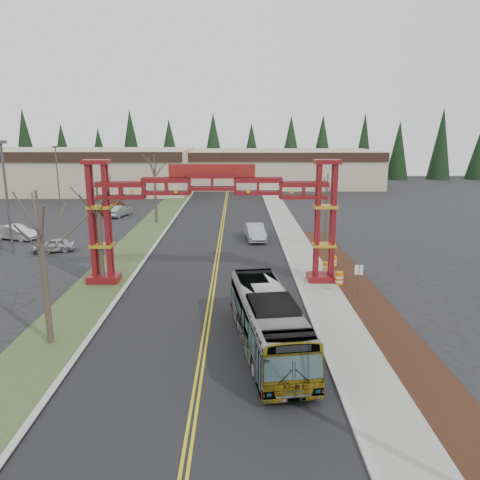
{
  "coord_description": "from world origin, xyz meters",
  "views": [
    {
      "loc": [
        1.74,
        -14.67,
        10.87
      ],
      "look_at": [
        1.93,
        15.74,
        3.72
      ],
      "focal_mm": 35.0,
      "sensor_mm": 36.0,
      "label": 1
    }
  ],
  "objects_px": {
    "parked_car_near_b": "(16,232)",
    "bare_tree_right_far": "(327,195)",
    "bare_tree_median_far": "(154,170)",
    "gateway_arch": "(212,201)",
    "retail_building_east": "(278,168)",
    "light_pole_far": "(57,171)",
    "transit_bus": "(268,322)",
    "street_sign": "(359,275)",
    "silver_sedan": "(255,232)",
    "parked_car_far_a": "(119,211)",
    "parked_car_near_a": "(54,245)",
    "bare_tree_median_mid": "(98,212)",
    "parked_car_mid_a": "(113,207)",
    "retail_building_west": "(64,170)",
    "barrel_south": "(339,279)",
    "bare_tree_median_near": "(40,235)",
    "barrel_mid": "(326,268)",
    "barrel_north": "(334,262)",
    "light_pole_near": "(6,189)"
  },
  "relations": [
    {
      "from": "bare_tree_median_mid",
      "to": "light_pole_near",
      "type": "height_order",
      "value": "light_pole_near"
    },
    {
      "from": "light_pole_far",
      "to": "light_pole_near",
      "type": "bearing_deg",
      "value": -77.82
    },
    {
      "from": "retail_building_east",
      "to": "parked_car_far_a",
      "type": "distance_m",
      "value": 42.23
    },
    {
      "from": "transit_bus",
      "to": "street_sign",
      "type": "bearing_deg",
      "value": 40.75
    },
    {
      "from": "barrel_north",
      "to": "barrel_mid",
      "type": "bearing_deg",
      "value": -118.61
    },
    {
      "from": "parked_car_mid_a",
      "to": "barrel_north",
      "type": "bearing_deg",
      "value": -39.42
    },
    {
      "from": "retail_building_east",
      "to": "light_pole_far",
      "type": "bearing_deg",
      "value": -143.43
    },
    {
      "from": "bare_tree_median_near",
      "to": "bare_tree_median_far",
      "type": "bearing_deg",
      "value": 90.0
    },
    {
      "from": "transit_bus",
      "to": "light_pole_far",
      "type": "distance_m",
      "value": 54.8
    },
    {
      "from": "parked_car_near_a",
      "to": "bare_tree_right_far",
      "type": "relative_size",
      "value": 0.53
    },
    {
      "from": "transit_bus",
      "to": "parked_car_near_b",
      "type": "relative_size",
      "value": 2.32
    },
    {
      "from": "transit_bus",
      "to": "bare_tree_median_mid",
      "type": "bearing_deg",
      "value": 129.51
    },
    {
      "from": "retail_building_east",
      "to": "street_sign",
      "type": "relative_size",
      "value": 16.24
    },
    {
      "from": "barrel_north",
      "to": "light_pole_far",
      "type": "bearing_deg",
      "value": 136.34
    },
    {
      "from": "parked_car_near_a",
      "to": "light_pole_far",
      "type": "height_order",
      "value": "light_pole_far"
    },
    {
      "from": "parked_car_near_b",
      "to": "bare_tree_right_far",
      "type": "relative_size",
      "value": 0.65
    },
    {
      "from": "retail_building_east",
      "to": "light_pole_far",
      "type": "relative_size",
      "value": 4.39
    },
    {
      "from": "transit_bus",
      "to": "parked_car_mid_a",
      "type": "xyz_separation_m",
      "value": [
        -18.37,
        40.65,
        -0.75
      ]
    },
    {
      "from": "bare_tree_median_near",
      "to": "street_sign",
      "type": "bearing_deg",
      "value": 20.13
    },
    {
      "from": "parked_car_near_b",
      "to": "barrel_north",
      "type": "bearing_deg",
      "value": -89.06
    },
    {
      "from": "parked_car_near_b",
      "to": "parked_car_far_a",
      "type": "bearing_deg",
      "value": -9.76
    },
    {
      "from": "bare_tree_median_far",
      "to": "gateway_arch",
      "type": "bearing_deg",
      "value": -70.71
    },
    {
      "from": "silver_sedan",
      "to": "light_pole_far",
      "type": "distance_m",
      "value": 36.39
    },
    {
      "from": "bare_tree_median_near",
      "to": "barrel_south",
      "type": "relative_size",
      "value": 7.66
    },
    {
      "from": "retail_building_east",
      "to": "bare_tree_right_far",
      "type": "distance_m",
      "value": 52.1
    },
    {
      "from": "silver_sedan",
      "to": "bare_tree_median_near",
      "type": "height_order",
      "value": "bare_tree_median_near"
    },
    {
      "from": "bare_tree_median_mid",
      "to": "bare_tree_right_far",
      "type": "distance_m",
      "value": 20.67
    },
    {
      "from": "gateway_arch",
      "to": "parked_car_far_a",
      "type": "height_order",
      "value": "gateway_arch"
    },
    {
      "from": "retail_building_west",
      "to": "parked_car_mid_a",
      "type": "xyz_separation_m",
      "value": [
        14.91,
        -24.07,
        -3.02
      ]
    },
    {
      "from": "light_pole_far",
      "to": "barrel_mid",
      "type": "relative_size",
      "value": 9.05
    },
    {
      "from": "parked_car_near_b",
      "to": "bare_tree_median_far",
      "type": "xyz_separation_m",
      "value": [
        12.81,
        8.95,
        5.54
      ]
    },
    {
      "from": "silver_sedan",
      "to": "parked_car_far_a",
      "type": "relative_size",
      "value": 1.13
    },
    {
      "from": "silver_sedan",
      "to": "retail_building_west",
      "type": "bearing_deg",
      "value": 124.05
    },
    {
      "from": "parked_car_mid_a",
      "to": "barrel_north",
      "type": "relative_size",
      "value": 5.43
    },
    {
      "from": "parked_car_near_a",
      "to": "bare_tree_median_mid",
      "type": "bearing_deg",
      "value": 23.9
    },
    {
      "from": "retail_building_east",
      "to": "parked_car_mid_a",
      "type": "xyz_separation_m",
      "value": [
        -25.09,
        -32.07,
        -2.77
      ]
    },
    {
      "from": "parked_car_near_a",
      "to": "parked_car_mid_a",
      "type": "bearing_deg",
      "value": 166.55
    },
    {
      "from": "bare_tree_right_far",
      "to": "transit_bus",
      "type": "bearing_deg",
      "value": -108.03
    },
    {
      "from": "parked_car_near_a",
      "to": "retail_building_west",
      "type": "bearing_deg",
      "value": -175.17
    },
    {
      "from": "gateway_arch",
      "to": "bare_tree_median_near",
      "type": "xyz_separation_m",
      "value": [
        -8.0,
        -10.07,
        -0.16
      ]
    },
    {
      "from": "transit_bus",
      "to": "parked_car_mid_a",
      "type": "distance_m",
      "value": 44.62
    },
    {
      "from": "bare_tree_right_far",
      "to": "barrel_north",
      "type": "relative_size",
      "value": 7.53
    },
    {
      "from": "parked_car_far_a",
      "to": "bare_tree_median_far",
      "type": "bearing_deg",
      "value": 158.71
    },
    {
      "from": "bare_tree_right_far",
      "to": "retail_building_east",
      "type": "bearing_deg",
      "value": 90.0
    },
    {
      "from": "retail_building_west",
      "to": "parked_car_mid_a",
      "type": "height_order",
      "value": "retail_building_west"
    },
    {
      "from": "bare_tree_median_far",
      "to": "street_sign",
      "type": "xyz_separation_m",
      "value": [
        17.67,
        -26.46,
        -4.61
      ]
    },
    {
      "from": "parked_car_far_a",
      "to": "barrel_mid",
      "type": "height_order",
      "value": "parked_car_far_a"
    },
    {
      "from": "bare_tree_median_mid",
      "to": "barrel_south",
      "type": "height_order",
      "value": "bare_tree_median_mid"
    },
    {
      "from": "silver_sedan",
      "to": "parked_car_near_a",
      "type": "height_order",
      "value": "silver_sedan"
    },
    {
      "from": "light_pole_far",
      "to": "parked_car_near_b",
      "type": "bearing_deg",
      "value": -80.43
    }
  ]
}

